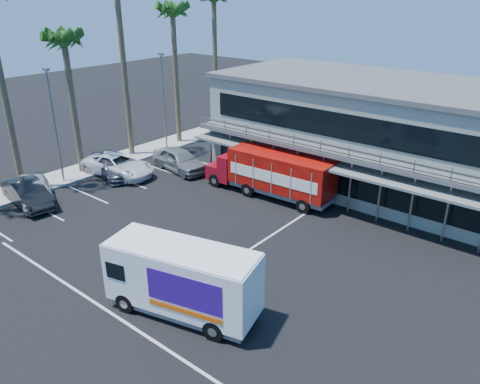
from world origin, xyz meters
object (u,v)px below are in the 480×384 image
Objects in this scene: red_truck at (273,173)px; white_van at (182,279)px; parked_car_b at (28,193)px; parked_car_a at (35,190)px.

white_van reaches higher than red_truck.
parked_car_b is at bearing -138.34° from red_truck.
parked_car_b is (-11.34, -10.97, -0.89)m from red_truck.
white_van is 1.39× the size of parked_car_b.
white_van is 1.37× the size of parked_car_a.
white_van is 15.66m from parked_car_b.
red_truck is 15.46m from parked_car_a.
white_van is at bearing -74.28° from parked_car_a.
white_van reaches higher than parked_car_a.
red_truck is 1.86× the size of parked_car_a.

